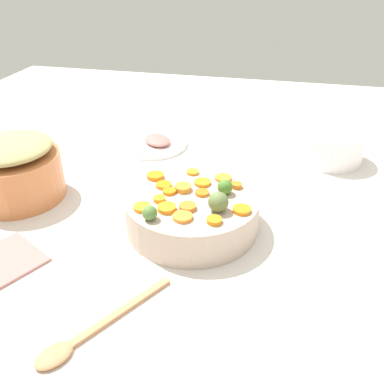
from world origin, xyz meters
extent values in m
cube|color=silver|center=(0.00, 0.00, 0.01)|extent=(2.40, 2.40, 0.02)
cylinder|color=#BEA896|center=(0.03, -0.05, 0.06)|extent=(0.29, 0.29, 0.08)
cylinder|color=#C77342|center=(-0.01, -0.50, 0.08)|extent=(0.22, 0.22, 0.11)
ellipsoid|color=tan|center=(-0.01, -0.50, 0.16)|extent=(0.20, 0.20, 0.04)
cylinder|color=orange|center=(-0.03, -0.15, 0.11)|extent=(0.05, 0.05, 0.01)
cylinder|color=orange|center=(0.00, -0.12, 0.10)|extent=(0.04, 0.04, 0.01)
cylinder|color=orange|center=(0.09, -0.09, 0.11)|extent=(0.05, 0.05, 0.01)
cylinder|color=orange|center=(0.11, -0.05, 0.10)|extent=(0.05, 0.05, 0.01)
cylinder|color=orange|center=(0.10, -0.14, 0.10)|extent=(0.04, 0.04, 0.01)
cylinder|color=orange|center=(0.06, -0.12, 0.11)|extent=(0.03, 0.03, 0.01)
cylinder|color=orange|center=(0.08, -0.05, 0.11)|extent=(0.04, 0.04, 0.01)
cylinder|color=orange|center=(0.01, -0.08, 0.11)|extent=(0.05, 0.05, 0.01)
cylinder|color=orange|center=(0.01, -0.03, 0.10)|extent=(0.04, 0.04, 0.01)
cylinder|color=orange|center=(0.11, 0.01, 0.11)|extent=(0.03, 0.03, 0.01)
cylinder|color=orange|center=(-0.03, -0.04, 0.10)|extent=(0.05, 0.05, 0.01)
cylinder|color=orange|center=(0.02, -0.11, 0.10)|extent=(0.03, 0.03, 0.01)
cylinder|color=orange|center=(-0.06, 0.00, 0.10)|extent=(0.05, 0.05, 0.01)
cylinder|color=orange|center=(-0.03, 0.03, 0.11)|extent=(0.03, 0.03, 0.01)
cylinder|color=orange|center=(0.06, 0.06, 0.10)|extent=(0.05, 0.05, 0.01)
cylinder|color=orange|center=(-0.08, -0.08, 0.10)|extent=(0.03, 0.03, 0.01)
sphere|color=#437627|center=(0.00, 0.01, 0.12)|extent=(0.03, 0.03, 0.03)
sphere|color=#5E713E|center=(0.07, 0.01, 0.12)|extent=(0.04, 0.04, 0.04)
sphere|color=#507336|center=(0.13, -0.11, 0.12)|extent=(0.03, 0.03, 0.03)
cube|color=tan|center=(0.30, -0.12, 0.02)|extent=(0.19, 0.13, 0.01)
ellipsoid|color=tan|center=(0.41, -0.18, 0.03)|extent=(0.08, 0.07, 0.01)
cylinder|color=white|center=(-0.39, 0.27, 0.06)|extent=(0.18, 0.18, 0.09)
cylinder|color=white|center=(-0.37, -0.27, 0.03)|extent=(0.22, 0.22, 0.01)
ellipsoid|color=#C06C65|center=(-0.37, -0.26, 0.04)|extent=(0.13, 0.12, 0.02)
cube|color=#B0726C|center=(0.23, -0.39, 0.02)|extent=(0.17, 0.18, 0.01)
camera|label=1|loc=(0.76, 0.11, 0.56)|focal=38.33mm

